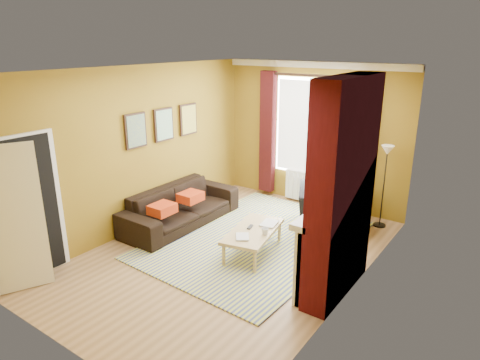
# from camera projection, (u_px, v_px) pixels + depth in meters

# --- Properties ---
(ground) EXTENTS (5.50, 5.50, 0.00)m
(ground) POSITION_uv_depth(u_px,v_px,m) (231.00, 254.00, 6.66)
(ground) COLOR olive
(ground) RESTS_ON ground
(room_walls) EXTENTS (3.82, 5.54, 2.83)m
(room_walls) POSITION_uv_depth(u_px,v_px,m) (277.00, 172.00, 6.09)
(room_walls) COLOR olive
(room_walls) RESTS_ON ground
(striped_rug) EXTENTS (2.81, 3.80, 0.02)m
(striped_rug) POSITION_uv_depth(u_px,v_px,m) (256.00, 239.00, 7.14)
(striped_rug) COLOR #354493
(striped_rug) RESTS_ON ground
(sofa) EXTENTS (0.92, 2.32, 0.67)m
(sofa) POSITION_uv_depth(u_px,v_px,m) (181.00, 206.00, 7.66)
(sofa) COLOR black
(sofa) RESTS_ON ground
(armchair) EXTENTS (1.45, 1.38, 0.73)m
(armchair) POSITION_uv_depth(u_px,v_px,m) (331.00, 209.00, 7.46)
(armchair) COLOR black
(armchair) RESTS_ON ground
(coffee_table) EXTENTS (0.84, 1.32, 0.41)m
(coffee_table) POSITION_uv_depth(u_px,v_px,m) (253.00, 232.00, 6.58)
(coffee_table) COLOR tan
(coffee_table) RESTS_ON ground
(wicker_stool) EXTENTS (0.53, 0.53, 0.50)m
(wicker_stool) POSITION_uv_depth(u_px,v_px,m) (312.00, 209.00, 7.77)
(wicker_stool) COLOR olive
(wicker_stool) RESTS_ON ground
(floor_lamp) EXTENTS (0.29, 0.29, 1.48)m
(floor_lamp) POSITION_uv_depth(u_px,v_px,m) (386.00, 163.00, 7.31)
(floor_lamp) COLOR black
(floor_lamp) RESTS_ON ground
(book_a) EXTENTS (0.31, 0.32, 0.02)m
(book_a) POSITION_uv_depth(u_px,v_px,m) (236.00, 237.00, 6.29)
(book_a) COLOR #999999
(book_a) RESTS_ON coffee_table
(book_b) EXTENTS (0.28, 0.35, 0.02)m
(book_b) POSITION_uv_depth(u_px,v_px,m) (263.00, 222.00, 6.80)
(book_b) COLOR #999999
(book_b) RESTS_ON coffee_table
(mug) EXTENTS (0.11, 0.11, 0.10)m
(mug) POSITION_uv_depth(u_px,v_px,m) (265.00, 231.00, 6.38)
(mug) COLOR #999999
(mug) RESTS_ON coffee_table
(tv_remote) EXTENTS (0.09, 0.17, 0.02)m
(tv_remote) POSITION_uv_depth(u_px,v_px,m) (250.00, 227.00, 6.63)
(tv_remote) COLOR #29292C
(tv_remote) RESTS_ON coffee_table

